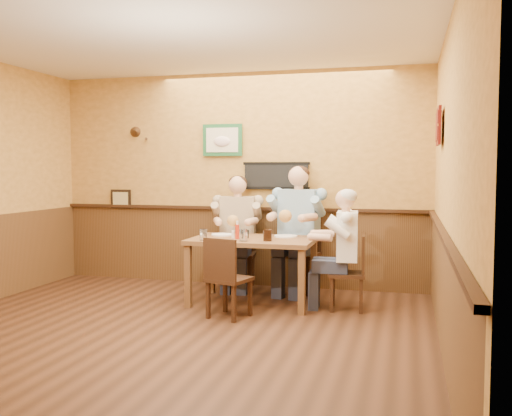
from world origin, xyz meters
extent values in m
plane|color=#341C0F|center=(0.00, 0.00, 0.00)|extent=(5.00, 5.00, 0.00)
cube|color=silver|center=(0.00, 0.00, 2.80)|extent=(5.00, 5.00, 0.02)
cube|color=gold|center=(0.00, 2.50, 1.40)|extent=(5.00, 0.02, 2.80)
cube|color=gold|center=(2.50, 0.00, 1.40)|extent=(0.02, 5.00, 2.80)
cube|color=brown|center=(0.00, 2.48, 0.50)|extent=(5.00, 0.02, 1.00)
cube|color=brown|center=(2.48, 0.00, 0.50)|extent=(0.02, 5.00, 1.00)
cube|color=black|center=(0.53, 2.46, 1.45)|extent=(0.88, 0.03, 0.34)
cube|color=#1F5A2E|center=(-0.20, 2.46, 1.92)|extent=(0.54, 0.03, 0.42)
cube|color=black|center=(-1.70, 2.46, 1.12)|extent=(0.30, 0.03, 0.26)
cube|color=#611013|center=(2.46, 1.05, 1.95)|extent=(0.03, 0.48, 0.36)
cube|color=brown|center=(0.48, 1.50, 0.72)|extent=(1.40, 0.90, 0.05)
cube|color=brown|center=(-0.16, 1.11, 0.35)|extent=(0.07, 0.07, 0.70)
cube|color=brown|center=(1.12, 1.11, 0.35)|extent=(0.07, 0.07, 0.70)
cube|color=brown|center=(-0.16, 1.89, 0.35)|extent=(0.07, 0.07, 0.70)
cube|color=brown|center=(1.12, 1.89, 0.35)|extent=(0.07, 0.07, 0.70)
cylinder|color=white|center=(0.00, 1.17, 0.81)|extent=(0.11, 0.11, 0.12)
cylinder|color=white|center=(0.45, 1.22, 0.82)|extent=(0.10, 0.10, 0.13)
cylinder|color=black|center=(0.70, 1.30, 0.81)|extent=(0.11, 0.11, 0.12)
cylinder|color=red|center=(0.33, 1.39, 0.84)|extent=(0.06, 0.06, 0.18)
cylinder|color=white|center=(0.26, 1.44, 0.79)|extent=(0.04, 0.04, 0.09)
cylinder|color=black|center=(0.41, 1.49, 0.80)|extent=(0.04, 0.04, 0.09)
cylinder|color=white|center=(0.05, 1.68, 0.76)|extent=(0.29, 0.29, 0.02)
cylinder|color=white|center=(0.82, 1.72, 0.76)|extent=(0.27, 0.27, 0.02)
camera|label=1|loc=(2.19, -4.74, 1.55)|focal=40.00mm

